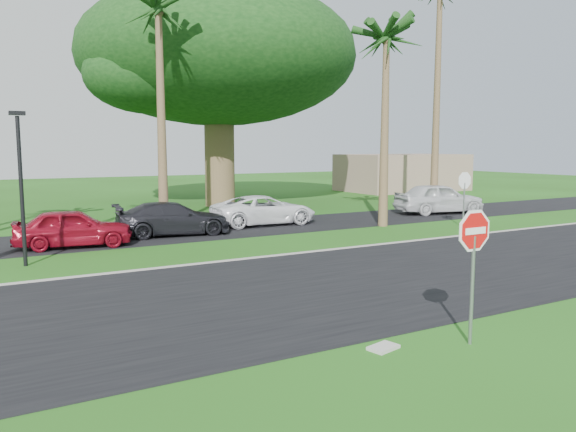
# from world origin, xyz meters

# --- Properties ---
(ground) EXTENTS (120.00, 120.00, 0.00)m
(ground) POSITION_xyz_m (0.00, 0.00, 0.00)
(ground) COLOR #1F4A12
(ground) RESTS_ON ground
(road) EXTENTS (120.00, 8.00, 0.02)m
(road) POSITION_xyz_m (0.00, 2.00, 0.01)
(road) COLOR black
(road) RESTS_ON ground
(parking_strip) EXTENTS (120.00, 5.00, 0.02)m
(parking_strip) POSITION_xyz_m (0.00, 12.50, 0.01)
(parking_strip) COLOR black
(parking_strip) RESTS_ON ground
(curb) EXTENTS (120.00, 0.12, 0.06)m
(curb) POSITION_xyz_m (0.00, 6.05, 0.03)
(curb) COLOR gray
(curb) RESTS_ON ground
(stop_sign_near) EXTENTS (1.05, 0.07, 2.62)m
(stop_sign_near) POSITION_xyz_m (0.50, -3.00, 1.77)
(stop_sign_near) COLOR gray
(stop_sign_near) RESTS_ON ground
(stop_sign_far) EXTENTS (1.05, 0.07, 2.62)m
(stop_sign_far) POSITION_xyz_m (12.00, 8.00, 1.77)
(stop_sign_far) COLOR gray
(stop_sign_far) RESTS_ON ground
(palm_center) EXTENTS (5.00, 5.00, 10.50)m
(palm_center) POSITION_xyz_m (0.00, 14.00, 9.16)
(palm_center) COLOR brown
(palm_center) RESTS_ON ground
(palm_right_near) EXTENTS (5.00, 5.00, 9.50)m
(palm_right_near) POSITION_xyz_m (9.00, 10.00, 8.19)
(palm_right_near) COLOR brown
(palm_right_near) RESTS_ON ground
(canopy_tree) EXTENTS (16.50, 16.50, 13.12)m
(canopy_tree) POSITION_xyz_m (6.00, 22.00, 8.95)
(canopy_tree) COLOR brown
(canopy_tree) RESTS_ON ground
(streetlight_right) EXTENTS (0.45, 0.25, 4.64)m
(streetlight_right) POSITION_xyz_m (-6.00, 8.50, 2.65)
(streetlight_right) COLOR black
(streetlight_right) RESTS_ON ground
(building_far) EXTENTS (10.00, 6.00, 3.00)m
(building_far) POSITION_xyz_m (24.00, 26.00, 1.50)
(building_far) COLOR gray
(building_far) RESTS_ON ground
(car_red) EXTENTS (4.25, 2.20, 1.38)m
(car_red) POSITION_xyz_m (-4.20, 11.12, 0.69)
(car_red) COLOR maroon
(car_red) RESTS_ON ground
(car_dark) EXTENTS (4.85, 2.44, 1.35)m
(car_dark) POSITION_xyz_m (-0.22, 12.05, 0.67)
(car_dark) COLOR black
(car_dark) RESTS_ON ground
(car_minivan) EXTENTS (4.95, 2.44, 1.35)m
(car_minivan) POSITION_xyz_m (4.45, 13.01, 0.68)
(car_minivan) COLOR white
(car_minivan) RESTS_ON ground
(car_pickup) EXTENTS (5.13, 2.95, 1.64)m
(car_pickup) POSITION_xyz_m (14.68, 12.28, 0.82)
(car_pickup) COLOR silver
(car_pickup) RESTS_ON ground
(utility_slab) EXTENTS (0.62, 0.47, 0.06)m
(utility_slab) POSITION_xyz_m (-1.06, -2.43, 0.03)
(utility_slab) COLOR #A8A8A0
(utility_slab) RESTS_ON ground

